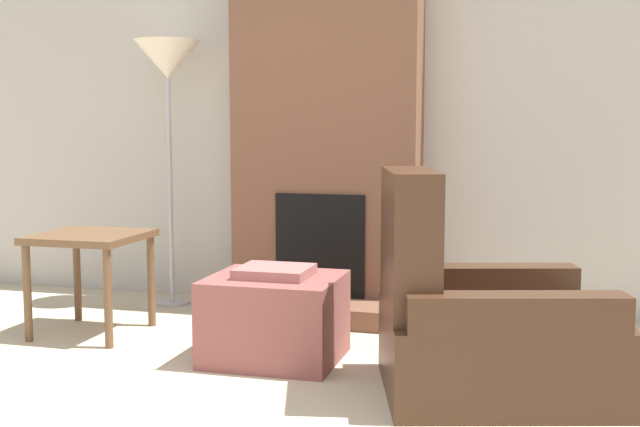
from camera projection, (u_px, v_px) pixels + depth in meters
The scene contains 6 objects.
wall_back at pixel (335, 107), 5.22m from camera, with size 6.88×0.06×2.60m, color #BCB7AD.
fireplace at pixel (326, 116), 5.02m from camera, with size 1.18×0.69×2.60m.
ottoman at pixel (275, 317), 4.04m from camera, with size 0.65×0.57×0.48m.
armchair at pixel (477, 332), 3.54m from camera, with size 1.17×1.04×0.99m.
side_table at pixel (90, 249), 4.53m from camera, with size 0.57×0.57×0.58m.
floor_lamp_left at pixel (168, 69), 5.16m from camera, with size 0.42×0.42×1.73m.
Camera 1 is at (1.30, -2.31, 1.19)m, focal length 45.00 mm.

